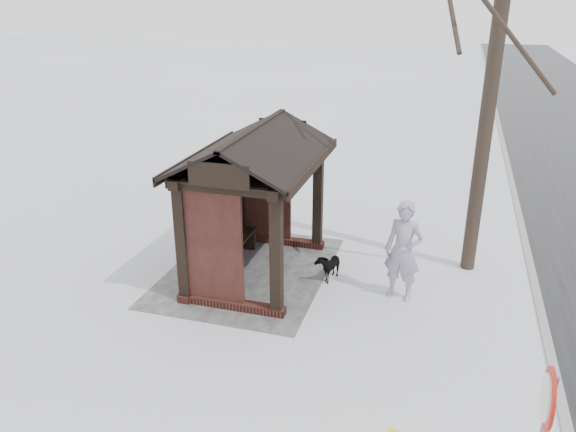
# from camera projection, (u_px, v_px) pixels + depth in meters

# --- Properties ---
(ground) EXTENTS (120.00, 120.00, 0.00)m
(ground) POSITION_uv_depth(u_px,v_px,m) (258.00, 272.00, 11.75)
(ground) COLOR silver
(ground) RESTS_ON ground
(kerb) EXTENTS (120.00, 0.15, 0.06)m
(kerb) POSITION_uv_depth(u_px,v_px,m) (541.00, 312.00, 10.28)
(kerb) COLOR gray
(kerb) RESTS_ON ground
(trampled_patch) EXTENTS (4.20, 3.20, 0.02)m
(trampled_patch) POSITION_uv_depth(u_px,v_px,m) (249.00, 270.00, 11.80)
(trampled_patch) COLOR gray
(trampled_patch) RESTS_ON ground
(bus_shelter) EXTENTS (3.60, 2.40, 3.09)m
(bus_shelter) POSITION_uv_depth(u_px,v_px,m) (248.00, 173.00, 10.99)
(bus_shelter) COLOR #3C1D16
(bus_shelter) RESTS_ON ground
(pedestrian) EXTENTS (0.62, 0.80, 1.95)m
(pedestrian) POSITION_uv_depth(u_px,v_px,m) (403.00, 251.00, 10.44)
(pedestrian) COLOR #A597B1
(pedestrian) RESTS_ON ground
(dog) EXTENTS (0.76, 0.47, 0.60)m
(dog) POSITION_uv_depth(u_px,v_px,m) (329.00, 265.00, 11.40)
(dog) COLOR black
(dog) RESTS_ON ground
(road_sign) EXTENTS (0.59, 0.09, 2.30)m
(road_sign) POSITION_uv_depth(u_px,v_px,m) (543.00, 428.00, 5.25)
(road_sign) COLOR slate
(road_sign) RESTS_ON ground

